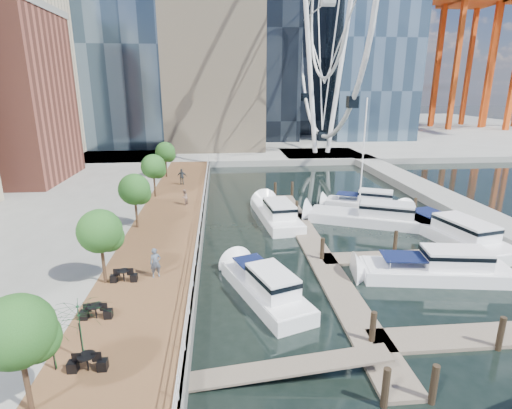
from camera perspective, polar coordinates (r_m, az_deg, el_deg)
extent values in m
plane|color=black|center=(22.71, 6.87, -16.65)|extent=(520.00, 520.00, 0.00)
cube|color=brown|center=(35.91, -12.43, -3.27)|extent=(6.00, 60.00, 1.00)
cube|color=#595954|center=(35.64, -7.64, -3.18)|extent=(0.25, 60.00, 1.00)
cube|color=gray|center=(121.24, -3.20, 10.72)|extent=(200.00, 114.00, 1.00)
cube|color=gray|center=(47.11, 26.08, 0.11)|extent=(4.00, 60.00, 1.00)
cube|color=gray|center=(73.87, 9.29, 6.92)|extent=(14.00, 12.00, 1.00)
cube|color=#6D6051|center=(31.93, 8.49, -6.35)|extent=(2.00, 32.00, 0.20)
cube|color=#6D6051|center=(24.52, 29.88, -15.95)|extent=(12.00, 2.00, 0.20)
cube|color=#6D6051|center=(32.14, 19.87, -7.04)|extent=(12.00, 2.00, 0.20)
cube|color=#6D6051|center=(40.80, 14.10, -1.59)|extent=(12.00, 2.00, 0.20)
cube|color=brown|center=(58.54, -32.10, 12.64)|extent=(12.00, 14.00, 20.00)
cube|color=#BCAD8E|center=(75.60, -31.34, 16.11)|extent=(14.00, 16.00, 28.00)
cylinder|color=white|center=(72.35, 7.78, 17.53)|extent=(0.80, 0.80, 26.00)
cylinder|color=white|center=(73.60, 11.76, 17.33)|extent=(0.80, 0.80, 26.00)
torus|color=white|center=(74.19, 10.29, 26.73)|extent=(0.70, 44.70, 44.70)
cylinder|color=#3F2B1C|center=(17.64, -29.93, -21.16)|extent=(0.20, 0.20, 2.40)
sphere|color=#265B1E|center=(16.52, -30.99, -15.27)|extent=(2.60, 2.60, 2.60)
cylinder|color=#3F2B1C|center=(25.74, -20.94, -7.96)|extent=(0.20, 0.20, 2.40)
sphere|color=#265B1E|center=(24.99, -21.43, -3.55)|extent=(2.60, 2.60, 2.60)
cylinder|color=#3F2B1C|center=(34.85, -16.71, -1.25)|extent=(0.20, 0.20, 2.40)
sphere|color=#265B1E|center=(34.30, -17.00, 2.10)|extent=(2.60, 2.60, 2.60)
cylinder|color=#3F2B1C|center=(44.34, -14.28, 2.64)|extent=(0.20, 0.20, 2.40)
sphere|color=#265B1E|center=(43.91, -14.47, 5.30)|extent=(2.60, 2.60, 2.60)
cylinder|color=#3F2B1C|center=(54.02, -12.70, 5.14)|extent=(0.20, 0.20, 2.40)
sphere|color=#265B1E|center=(53.66, -12.84, 7.34)|extent=(2.60, 2.60, 2.60)
imported|color=#485260|center=(25.64, -14.16, -8.09)|extent=(0.80, 0.66, 1.87)
imported|color=gray|center=(40.57, -10.18, 1.03)|extent=(0.83, 0.92, 1.57)
imported|color=#353C42|center=(49.26, -10.54, 3.94)|extent=(1.16, 0.53, 1.94)
imported|color=#103A1D|center=(19.28, -23.86, -16.34)|extent=(3.54, 3.58, 2.71)
imported|color=#0F3A14|center=(19.27, -27.15, -17.59)|extent=(2.95, 2.99, 2.27)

